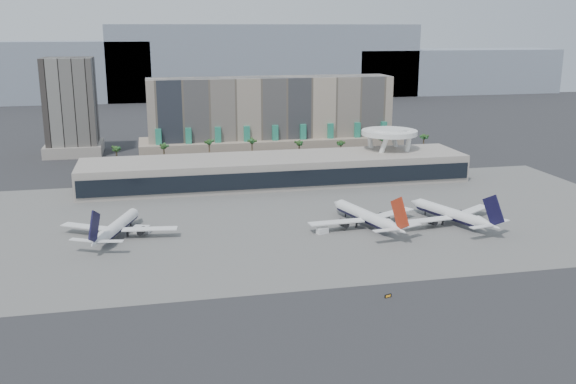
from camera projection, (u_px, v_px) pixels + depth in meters
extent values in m
plane|color=#232326|center=(352.00, 272.00, 182.25)|extent=(900.00, 900.00, 0.00)
cube|color=#5B5B59|center=(306.00, 218.00, 234.29)|extent=(260.00, 130.00, 0.06)
cube|color=gray|center=(5.00, 72.00, 583.10)|extent=(260.00, 60.00, 55.00)
cube|color=gray|center=(265.00, 61.00, 630.55)|extent=(300.00, 60.00, 70.00)
cube|color=gray|center=(452.00, 71.00, 674.77)|extent=(220.00, 60.00, 45.00)
cube|color=tan|center=(271.00, 116.00, 344.64)|extent=(130.00, 22.00, 42.00)
cube|color=tan|center=(272.00, 146.00, 346.75)|extent=(140.00, 30.00, 10.00)
cube|color=#27886B|center=(159.00, 147.00, 323.96)|extent=(3.00, 2.00, 18.00)
cube|color=#27886B|center=(189.00, 146.00, 327.04)|extent=(3.00, 2.00, 18.00)
cube|color=#27886B|center=(218.00, 144.00, 330.12)|extent=(3.00, 2.00, 18.00)
cube|color=#27886B|center=(247.00, 143.00, 333.21)|extent=(3.00, 2.00, 18.00)
cube|color=#27886B|center=(275.00, 142.00, 336.29)|extent=(3.00, 2.00, 18.00)
cube|color=#27886B|center=(303.00, 141.00, 339.37)|extent=(3.00, 2.00, 18.00)
cube|color=#27886B|center=(330.00, 140.00, 342.45)|extent=(3.00, 2.00, 18.00)
cube|color=#27886B|center=(357.00, 139.00, 345.54)|extent=(3.00, 2.00, 18.00)
cube|color=#27886B|center=(383.00, 138.00, 348.62)|extent=(3.00, 2.00, 18.00)
cube|color=black|center=(71.00, 107.00, 345.47)|extent=(26.00, 26.00, 52.00)
cube|color=#AAA096|center=(75.00, 149.00, 351.22)|extent=(30.00, 30.00, 6.00)
cube|color=#AAA096|center=(276.00, 170.00, 284.84)|extent=(170.00, 32.00, 12.00)
cube|color=black|center=(284.00, 179.00, 269.63)|extent=(168.00, 0.60, 7.00)
cube|color=black|center=(276.00, 154.00, 283.02)|extent=(170.00, 12.00, 2.50)
cylinder|color=white|center=(396.00, 149.00, 307.89)|extent=(6.98, 6.99, 21.89)
cylinder|color=white|center=(371.00, 150.00, 305.28)|extent=(6.98, 6.99, 21.89)
cylinder|color=white|center=(381.00, 155.00, 293.24)|extent=(6.98, 6.99, 21.89)
cylinder|color=white|center=(407.00, 154.00, 295.85)|extent=(6.98, 6.99, 21.89)
cylinder|color=white|center=(389.00, 133.00, 298.32)|extent=(26.00, 26.00, 2.20)
cylinder|color=white|center=(389.00, 130.00, 297.99)|extent=(16.00, 16.00, 1.20)
cylinder|color=brown|center=(117.00, 161.00, 303.57)|extent=(0.70, 0.70, 12.00)
sphere|color=#27491D|center=(116.00, 149.00, 302.14)|extent=(2.80, 2.80, 2.80)
cylinder|color=brown|center=(164.00, 159.00, 308.09)|extent=(0.70, 0.70, 12.00)
sphere|color=#27491D|center=(164.00, 148.00, 306.66)|extent=(2.80, 2.80, 2.80)
cylinder|color=brown|center=(210.00, 157.00, 312.61)|extent=(0.70, 0.70, 12.00)
sphere|color=#27491D|center=(210.00, 146.00, 311.19)|extent=(2.80, 2.80, 2.80)
cylinder|color=brown|center=(253.00, 156.00, 316.93)|extent=(0.70, 0.70, 12.00)
sphere|color=#27491D|center=(252.00, 144.00, 315.50)|extent=(2.80, 2.80, 2.80)
cylinder|color=brown|center=(298.00, 154.00, 321.65)|extent=(0.70, 0.70, 12.00)
sphere|color=#27491D|center=(298.00, 142.00, 320.23)|extent=(2.80, 2.80, 2.80)
cylinder|color=brown|center=(340.00, 152.00, 326.17)|extent=(0.70, 0.70, 12.00)
sphere|color=#27491D|center=(340.00, 141.00, 324.75)|extent=(2.80, 2.80, 2.80)
cylinder|color=brown|center=(381.00, 150.00, 330.69)|extent=(0.70, 0.70, 12.00)
sphere|color=#27491D|center=(381.00, 139.00, 329.27)|extent=(2.80, 2.80, 2.80)
cylinder|color=brown|center=(422.00, 148.00, 335.42)|extent=(0.70, 0.70, 12.00)
sphere|color=#27491D|center=(423.00, 138.00, 333.99)|extent=(2.80, 2.80, 2.80)
cylinder|color=white|center=(119.00, 225.00, 213.87)|extent=(12.64, 26.94, 3.98)
cylinder|color=black|center=(119.00, 226.00, 213.91)|extent=(12.39, 26.41, 3.90)
cone|color=white|center=(135.00, 212.00, 228.83)|extent=(5.23, 5.53, 3.98)
cone|color=white|center=(98.00, 241.00, 196.93)|extent=(6.69, 9.76, 3.98)
cube|color=white|center=(86.00, 226.00, 214.33)|extent=(17.39, 12.66, 0.35)
cube|color=white|center=(150.00, 229.00, 211.80)|extent=(18.26, 6.16, 0.35)
cylinder|color=black|center=(96.00, 229.00, 214.71)|extent=(3.37, 4.48, 2.19)
cylinder|color=black|center=(142.00, 231.00, 212.87)|extent=(3.37, 4.48, 2.19)
cube|color=black|center=(94.00, 227.00, 194.20)|extent=(3.43, 8.70, 10.47)
cube|color=white|center=(82.00, 240.00, 196.36)|extent=(8.08, 5.57, 0.25)
cube|color=white|center=(110.00, 241.00, 195.33)|extent=(8.23, 3.68, 0.25)
cylinder|color=black|center=(131.00, 224.00, 224.74)|extent=(0.50, 0.50, 1.59)
cylinder|color=black|center=(109.00, 234.00, 213.98)|extent=(0.70, 0.70, 1.59)
cylinder|color=black|center=(128.00, 234.00, 213.24)|extent=(0.70, 0.70, 1.59)
cylinder|color=white|center=(363.00, 215.00, 224.46)|extent=(11.92, 29.17, 4.27)
cylinder|color=black|center=(363.00, 215.00, 224.50)|extent=(11.68, 28.59, 4.18)
cone|color=white|center=(338.00, 204.00, 238.74)|extent=(5.40, 5.77, 4.27)
cone|color=white|center=(396.00, 229.00, 208.27)|extent=(6.69, 10.39, 4.27)
cube|color=white|center=(336.00, 222.00, 218.41)|extent=(19.42, 5.45, 0.37)
cube|color=white|center=(392.00, 213.00, 229.01)|extent=(18.99, 12.67, 0.37)
cylinder|color=black|center=(343.00, 223.00, 220.58)|extent=(3.40, 4.74, 2.35)
cylinder|color=black|center=(384.00, 217.00, 228.29)|extent=(3.40, 4.74, 2.35)
cube|color=#A42912|center=(400.00, 213.00, 205.52)|extent=(3.11, 9.47, 11.23)
cube|color=white|center=(386.00, 230.00, 205.06)|extent=(8.77, 3.45, 0.27)
cube|color=white|center=(410.00, 226.00, 209.40)|extent=(8.76, 5.56, 0.27)
cylinder|color=black|center=(345.00, 215.00, 234.92)|extent=(0.53, 0.53, 1.71)
cylinder|color=black|center=(357.00, 225.00, 222.75)|extent=(0.75, 0.75, 1.71)
cylinder|color=black|center=(373.00, 223.00, 225.84)|extent=(0.75, 0.75, 1.71)
cylinder|color=white|center=(448.00, 213.00, 227.48)|extent=(13.62, 27.94, 4.14)
cylinder|color=black|center=(448.00, 213.00, 227.52)|extent=(13.35, 27.38, 4.06)
cone|color=white|center=(416.00, 203.00, 240.71)|extent=(5.49, 5.80, 4.14)
cone|color=white|center=(488.00, 225.00, 212.48)|extent=(7.10, 10.17, 4.14)
cube|color=white|center=(426.00, 220.00, 220.88)|extent=(19.03, 6.75, 0.36)
cube|color=white|center=(472.00, 210.00, 232.70)|extent=(17.98, 13.42, 0.36)
cylinder|color=black|center=(431.00, 221.00, 223.17)|extent=(3.57, 4.67, 2.28)
cylinder|color=black|center=(465.00, 214.00, 231.77)|extent=(3.57, 4.67, 2.28)
cube|color=black|center=(493.00, 210.00, 209.86)|extent=(3.73, 9.00, 10.90)
cube|color=white|center=(481.00, 227.00, 209.08)|extent=(8.58, 3.97, 0.26)
cube|color=white|center=(500.00, 222.00, 213.92)|extent=(8.38, 5.92, 0.26)
cylinder|color=black|center=(425.00, 213.00, 237.21)|extent=(0.52, 0.52, 1.66)
cylinder|color=black|center=(443.00, 223.00, 225.64)|extent=(0.72, 0.72, 1.66)
cylinder|color=black|center=(456.00, 220.00, 229.08)|extent=(0.72, 0.72, 1.66)
cube|color=silver|center=(142.00, 229.00, 216.91)|extent=(5.72, 4.16, 2.52)
cube|color=silver|center=(322.00, 231.00, 216.28)|extent=(4.37, 3.36, 1.98)
cube|color=black|center=(388.00, 296.00, 165.30)|extent=(2.02, 0.84, 0.92)
cube|color=orange|center=(388.00, 296.00, 165.14)|extent=(1.43, 0.46, 0.55)
cylinder|color=black|center=(385.00, 297.00, 165.19)|extent=(0.11, 0.11, 0.55)
cylinder|color=black|center=(391.00, 296.00, 165.50)|extent=(0.11, 0.11, 0.55)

